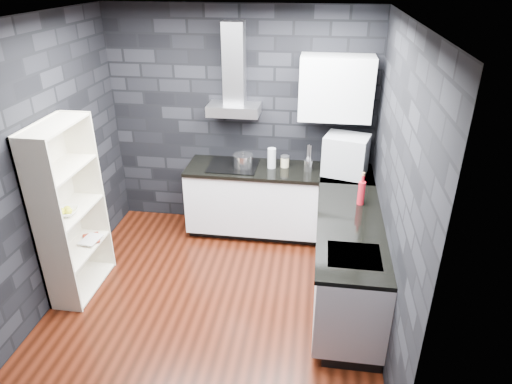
% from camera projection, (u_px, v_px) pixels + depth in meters
% --- Properties ---
extents(ground, '(3.20, 3.20, 0.00)m').
position_uv_depth(ground, '(216.00, 295.00, 4.72)').
color(ground, '#3D1409').
extents(ceiling, '(3.20, 3.20, 0.00)m').
position_uv_depth(ceiling, '(203.00, 18.00, 3.51)').
color(ceiling, white).
extents(wall_back, '(3.20, 0.05, 2.70)m').
position_uv_depth(wall_back, '(241.00, 122.00, 5.55)').
color(wall_back, black).
rests_on(wall_back, ground).
extents(wall_front, '(3.20, 0.05, 2.70)m').
position_uv_depth(wall_front, '(147.00, 291.00, 2.67)').
color(wall_front, black).
rests_on(wall_front, ground).
extents(wall_left, '(0.05, 3.20, 2.70)m').
position_uv_depth(wall_left, '(43.00, 167.00, 4.32)').
color(wall_left, black).
rests_on(wall_left, ground).
extents(wall_right, '(0.05, 3.20, 2.70)m').
position_uv_depth(wall_right, '(396.00, 188.00, 3.91)').
color(wall_right, black).
rests_on(wall_right, ground).
extents(toekick_back, '(2.18, 0.50, 0.10)m').
position_uv_depth(toekick_back, '(278.00, 228.00, 5.82)').
color(toekick_back, black).
rests_on(toekick_back, ground).
extents(toekick_right, '(0.50, 1.78, 0.10)m').
position_uv_depth(toekick_right, '(348.00, 297.00, 4.61)').
color(toekick_right, black).
rests_on(toekick_right, ground).
extents(counter_back_cab, '(2.20, 0.60, 0.76)m').
position_uv_depth(counter_back_cab, '(278.00, 200.00, 5.59)').
color(counter_back_cab, white).
rests_on(counter_back_cab, ground).
extents(counter_right_cab, '(0.60, 1.80, 0.76)m').
position_uv_depth(counter_right_cab, '(348.00, 262.00, 4.43)').
color(counter_right_cab, white).
rests_on(counter_right_cab, ground).
extents(counter_back_top, '(2.20, 0.62, 0.04)m').
position_uv_depth(counter_back_top, '(279.00, 171.00, 5.40)').
color(counter_back_top, black).
rests_on(counter_back_top, counter_back_cab).
extents(counter_right_top, '(0.62, 1.80, 0.04)m').
position_uv_depth(counter_right_top, '(350.00, 227.00, 4.25)').
color(counter_right_top, black).
rests_on(counter_right_top, counter_right_cab).
extents(counter_corner_top, '(0.62, 0.62, 0.04)m').
position_uv_depth(counter_corner_top, '(347.00, 174.00, 5.31)').
color(counter_corner_top, black).
rests_on(counter_corner_top, counter_right_cab).
extents(hood_body, '(0.60, 0.34, 0.12)m').
position_uv_depth(hood_body, '(234.00, 109.00, 5.29)').
color(hood_body, '#ACABB0').
rests_on(hood_body, wall_back).
extents(hood_chimney, '(0.24, 0.20, 0.90)m').
position_uv_depth(hood_chimney, '(234.00, 63.00, 5.13)').
color(hood_chimney, '#ACABB0').
rests_on(hood_chimney, hood_body).
extents(upper_cabinet, '(0.80, 0.35, 0.70)m').
position_uv_depth(upper_cabinet, '(336.00, 88.00, 5.01)').
color(upper_cabinet, silver).
rests_on(upper_cabinet, wall_back).
extents(cooktop, '(0.58, 0.50, 0.01)m').
position_uv_depth(cooktop, '(233.00, 166.00, 5.47)').
color(cooktop, black).
rests_on(cooktop, counter_back_top).
extents(sink_rim, '(0.44, 0.40, 0.01)m').
position_uv_depth(sink_rim, '(354.00, 256.00, 3.80)').
color(sink_rim, '#ACABB0').
rests_on(sink_rim, counter_right_top).
extents(pot, '(0.22, 0.22, 0.13)m').
position_uv_depth(pot, '(243.00, 161.00, 5.41)').
color(pot, silver).
rests_on(pot, cooktop).
extents(glass_vase, '(0.11, 0.11, 0.24)m').
position_uv_depth(glass_vase, '(272.00, 158.00, 5.38)').
color(glass_vase, silver).
rests_on(glass_vase, counter_back_top).
extents(storage_jar, '(0.13, 0.13, 0.12)m').
position_uv_depth(storage_jar, '(285.00, 162.00, 5.43)').
color(storage_jar, '#BCB185').
rests_on(storage_jar, counter_back_top).
extents(utensil_crock, '(0.13, 0.13, 0.13)m').
position_uv_depth(utensil_crock, '(308.00, 165.00, 5.33)').
color(utensil_crock, silver).
rests_on(utensil_crock, counter_back_top).
extents(appliance_garage, '(0.55, 0.48, 0.47)m').
position_uv_depth(appliance_garage, '(346.00, 156.00, 5.17)').
color(appliance_garage, '#A5A9AC').
rests_on(appliance_garage, counter_back_top).
extents(red_bottle, '(0.08, 0.08, 0.24)m').
position_uv_depth(red_bottle, '(361.00, 193.00, 4.55)').
color(red_bottle, red).
rests_on(red_bottle, counter_right_top).
extents(bookshelf, '(0.36, 0.81, 1.80)m').
position_uv_depth(bookshelf, '(70.00, 212.00, 4.46)').
color(bookshelf, beige).
rests_on(bookshelf, ground).
extents(fruit_bowl, '(0.27, 0.27, 0.06)m').
position_uv_depth(fruit_bowl, '(66.00, 212.00, 4.38)').
color(fruit_bowl, white).
rests_on(fruit_bowl, bookshelf).
extents(book_red, '(0.15, 0.10, 0.22)m').
position_uv_depth(book_red, '(82.00, 232.00, 4.74)').
color(book_red, maroon).
rests_on(book_red, bookshelf).
extents(book_second, '(0.17, 0.04, 0.24)m').
position_uv_depth(book_second, '(82.00, 230.00, 4.75)').
color(book_second, '#B2B2B2').
rests_on(book_second, bookshelf).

